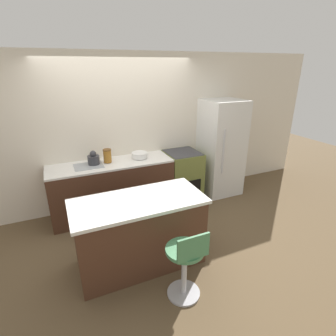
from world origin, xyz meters
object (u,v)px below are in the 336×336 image
at_px(oven_range, 182,175).
at_px(mixing_bowl, 139,155).
at_px(stool_chair, 186,264).
at_px(kettle, 93,159).
at_px(refrigerator, 221,148).

bearing_deg(oven_range, mixing_bowl, 177.44).
xyz_separation_m(stool_chair, kettle, (-0.55, 2.12, 0.56)).
bearing_deg(kettle, mixing_bowl, 0.00).
xyz_separation_m(refrigerator, kettle, (-2.37, 0.07, 0.10)).
xyz_separation_m(oven_range, mixing_bowl, (-0.81, 0.04, 0.50)).
distance_m(refrigerator, mixing_bowl, 1.61).
relative_size(oven_range, mixing_bowl, 3.44).
distance_m(oven_range, kettle, 1.66).
distance_m(oven_range, refrigerator, 0.92).
relative_size(oven_range, kettle, 4.10).
height_order(oven_range, kettle, kettle).
xyz_separation_m(stool_chair, mixing_bowl, (0.21, 2.12, 0.52)).
bearing_deg(mixing_bowl, kettle, 180.00).
relative_size(oven_range, refrigerator, 0.51).
xyz_separation_m(refrigerator, mixing_bowl, (-1.61, 0.07, 0.06)).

